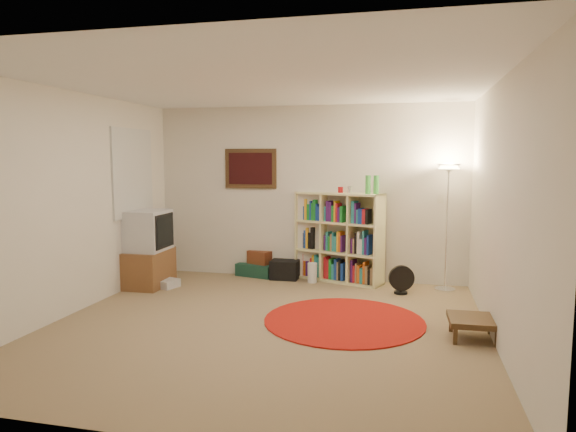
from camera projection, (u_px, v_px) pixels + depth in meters
The scene contains 12 objects.
room at pixel (261, 206), 5.29m from camera, with size 4.54×4.54×2.54m.
bookshelf at pixel (338, 238), 7.31m from camera, with size 1.32×0.77×1.52m.
floor_lamp at pixel (448, 186), 6.68m from camera, with size 0.42×0.42×1.68m.
floor_fan at pixel (401, 280), 6.63m from camera, with size 0.33×0.21×0.38m.
tv_stand at pixel (148, 250), 7.02m from camera, with size 0.52×0.73×1.05m.
dvd_box at pixel (165, 283), 7.00m from camera, with size 0.39×0.35×0.11m.
suitcase at pixel (258, 269), 7.70m from camera, with size 0.64×0.49×0.18m.
wicker_basket at pixel (261, 257), 7.68m from camera, with size 0.40×0.35×0.19m.
duffel_bag at pixel (285, 269), 7.48m from camera, with size 0.40×0.33×0.27m.
paper_towel at pixel (312, 273), 7.25m from camera, with size 0.16×0.16×0.28m.
red_rug at pixel (344, 320), 5.54m from camera, with size 1.73×1.73×0.02m.
side_table at pixel (474, 321), 4.97m from camera, with size 0.48×0.48×0.21m.
Camera 1 is at (1.43, -5.02, 1.75)m, focal length 32.00 mm.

